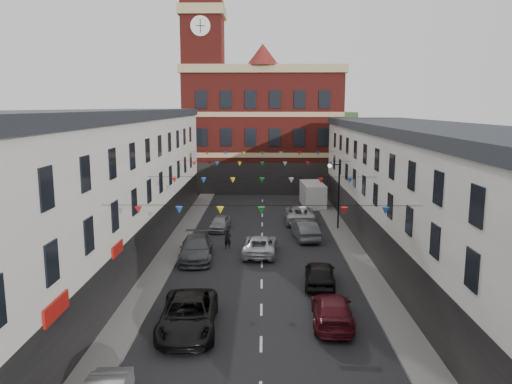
{
  "coord_description": "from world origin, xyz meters",
  "views": [
    {
      "loc": [
        0.08,
        -29.68,
        10.91
      ],
      "look_at": [
        -0.47,
        8.05,
        4.45
      ],
      "focal_mm": 35.0,
      "sensor_mm": 36.0,
      "label": 1
    }
  ],
  "objects_px": {
    "street_lamp": "(336,187)",
    "white_van": "(313,194)",
    "car_left_d": "(196,248)",
    "car_right_e": "(305,230)",
    "pedestrian": "(228,239)",
    "car_left_c": "(188,315)",
    "car_right_c": "(332,310)",
    "car_right_f": "(300,214)",
    "car_right_d": "(320,274)",
    "moving_car": "(260,245)",
    "car_left_e": "(220,223)"
  },
  "relations": [
    {
      "from": "car_left_c",
      "to": "white_van",
      "type": "xyz_separation_m",
      "value": [
        9.2,
        31.73,
        0.46
      ]
    },
    {
      "from": "car_right_c",
      "to": "white_van",
      "type": "height_order",
      "value": "white_van"
    },
    {
      "from": "car_left_c",
      "to": "car_left_e",
      "type": "height_order",
      "value": "car_left_c"
    },
    {
      "from": "car_right_e",
      "to": "car_right_f",
      "type": "xyz_separation_m",
      "value": [
        0.0,
        6.24,
        0.03
      ]
    },
    {
      "from": "car_right_e",
      "to": "moving_car",
      "type": "relative_size",
      "value": 0.91
    },
    {
      "from": "car_right_d",
      "to": "car_left_c",
      "type": "bearing_deg",
      "value": 46.91
    },
    {
      "from": "car_left_e",
      "to": "car_right_e",
      "type": "bearing_deg",
      "value": -15.97
    },
    {
      "from": "car_right_f",
      "to": "moving_car",
      "type": "bearing_deg",
      "value": 71.55
    },
    {
      "from": "street_lamp",
      "to": "car_left_d",
      "type": "relative_size",
      "value": 1.07
    },
    {
      "from": "street_lamp",
      "to": "car_right_d",
      "type": "distance_m",
      "value": 14.85
    },
    {
      "from": "car_left_c",
      "to": "car_right_c",
      "type": "bearing_deg",
      "value": 4.63
    },
    {
      "from": "car_right_c",
      "to": "pedestrian",
      "type": "relative_size",
      "value": 3.31
    },
    {
      "from": "car_left_c",
      "to": "white_van",
      "type": "bearing_deg",
      "value": 71.06
    },
    {
      "from": "car_right_d",
      "to": "car_right_e",
      "type": "height_order",
      "value": "car_right_e"
    },
    {
      "from": "car_right_c",
      "to": "car_left_e",
      "type": "bearing_deg",
      "value": -65.7
    },
    {
      "from": "street_lamp",
      "to": "car_right_f",
      "type": "distance_m",
      "value": 5.2
    },
    {
      "from": "car_left_c",
      "to": "car_left_e",
      "type": "bearing_deg",
      "value": 87.71
    },
    {
      "from": "car_left_d",
      "to": "white_van",
      "type": "distance_m",
      "value": 22.57
    },
    {
      "from": "car_left_c",
      "to": "car_right_d",
      "type": "relative_size",
      "value": 1.3
    },
    {
      "from": "car_left_d",
      "to": "car_right_e",
      "type": "relative_size",
      "value": 1.18
    },
    {
      "from": "car_right_d",
      "to": "car_right_e",
      "type": "distance_m",
      "value": 10.93
    },
    {
      "from": "car_left_e",
      "to": "white_van",
      "type": "relative_size",
      "value": 0.66
    },
    {
      "from": "pedestrian",
      "to": "white_van",
      "type": "bearing_deg",
      "value": 53.74
    },
    {
      "from": "car_left_c",
      "to": "car_right_c",
      "type": "distance_m",
      "value": 7.26
    },
    {
      "from": "car_left_c",
      "to": "car_right_c",
      "type": "xyz_separation_m",
      "value": [
        7.2,
        0.94,
        -0.1
      ]
    },
    {
      "from": "car_right_f",
      "to": "car_right_d",
      "type": "bearing_deg",
      "value": 91.01
    },
    {
      "from": "street_lamp",
      "to": "car_right_d",
      "type": "relative_size",
      "value": 1.32
    },
    {
      "from": "car_right_e",
      "to": "pedestrian",
      "type": "bearing_deg",
      "value": 17.82
    },
    {
      "from": "moving_car",
      "to": "pedestrian",
      "type": "relative_size",
      "value": 3.46
    },
    {
      "from": "car_left_e",
      "to": "car_right_e",
      "type": "xyz_separation_m",
      "value": [
        7.37,
        -3.05,
        0.13
      ]
    },
    {
      "from": "car_left_e",
      "to": "car_right_e",
      "type": "distance_m",
      "value": 7.98
    },
    {
      "from": "car_left_d",
      "to": "car_right_c",
      "type": "relative_size",
      "value": 1.13
    },
    {
      "from": "car_left_e",
      "to": "car_right_d",
      "type": "relative_size",
      "value": 0.84
    },
    {
      "from": "white_van",
      "to": "car_right_f",
      "type": "bearing_deg",
      "value": -106.77
    },
    {
      "from": "street_lamp",
      "to": "white_van",
      "type": "height_order",
      "value": "street_lamp"
    },
    {
      "from": "car_left_e",
      "to": "street_lamp",
      "type": "bearing_deg",
      "value": 7.79
    },
    {
      "from": "car_right_e",
      "to": "moving_car",
      "type": "xyz_separation_m",
      "value": [
        -3.75,
        -4.36,
        -0.06
      ]
    },
    {
      "from": "moving_car",
      "to": "pedestrian",
      "type": "distance_m",
      "value": 2.93
    },
    {
      "from": "car_right_c",
      "to": "car_right_f",
      "type": "xyz_separation_m",
      "value": [
        0.0,
        22.64,
        0.09
      ]
    },
    {
      "from": "moving_car",
      "to": "white_van",
      "type": "height_order",
      "value": "white_van"
    },
    {
      "from": "car_right_e",
      "to": "car_right_f",
      "type": "relative_size",
      "value": 0.81
    },
    {
      "from": "car_right_f",
      "to": "moving_car",
      "type": "height_order",
      "value": "car_right_f"
    },
    {
      "from": "moving_car",
      "to": "car_left_e",
      "type": "bearing_deg",
      "value": -60.84
    },
    {
      "from": "pedestrian",
      "to": "car_left_c",
      "type": "bearing_deg",
      "value": -104.36
    },
    {
      "from": "white_van",
      "to": "moving_car",
      "type": "bearing_deg",
      "value": -110.02
    },
    {
      "from": "street_lamp",
      "to": "car_right_d",
      "type": "bearing_deg",
      "value": -101.73
    },
    {
      "from": "car_right_e",
      "to": "car_right_f",
      "type": "height_order",
      "value": "car_right_f"
    },
    {
      "from": "white_van",
      "to": "car_right_d",
      "type": "bearing_deg",
      "value": -97.5
    },
    {
      "from": "car_left_c",
      "to": "pedestrian",
      "type": "distance_m",
      "value": 14.51
    },
    {
      "from": "car_right_c",
      "to": "pedestrian",
      "type": "bearing_deg",
      "value": -61.64
    }
  ]
}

